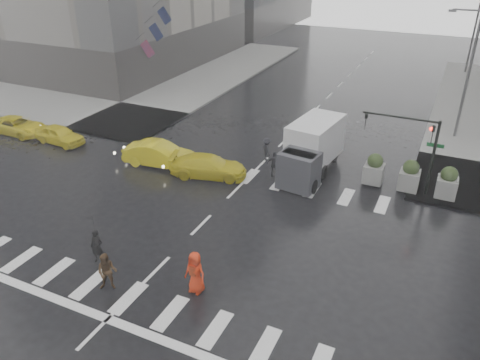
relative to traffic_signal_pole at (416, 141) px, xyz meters
The scene contains 20 objects.
ground 12.47m from the traffic_signal_pole, 138.36° to the right, with size 120.00×120.00×0.00m, color black.
sidewalk_nw 30.21m from the traffic_signal_pole, 161.58° to the left, with size 35.00×35.00×0.15m, color slate.
road_markings 12.47m from the traffic_signal_pole, 138.36° to the right, with size 18.00×48.00×0.01m, color silver, non-canonical shape.
traffic_signal_pole is the anchor object (origin of this frame).
street_lamp_near 10.31m from the traffic_signal_pole, 79.44° to the left, with size 2.15×0.22×9.00m.
street_lamp_far 30.10m from the traffic_signal_pole, 86.45° to the left, with size 2.15×0.22×9.00m.
planter_west 3.01m from the traffic_signal_pole, behind, with size 1.10×1.10×1.80m.
planter_mid 2.24m from the traffic_signal_pole, 91.76° to the left, with size 1.10×1.10×1.80m.
planter_east 3.00m from the traffic_signal_pole, ahead, with size 1.10×1.10×1.80m.
flag_cluster 26.38m from the traffic_signal_pole, 156.46° to the left, with size 2.87×3.06×4.69m.
pedestrian_black 17.26m from the traffic_signal_pole, 132.83° to the right, with size 1.08×1.09×2.43m.
pedestrian_brown 17.29m from the traffic_signal_pole, 126.09° to the right, with size 0.83×0.65×1.71m, color #422C17.
pedestrian_orange 14.33m from the traffic_signal_pole, 118.43° to the right, with size 0.97×0.67×1.89m.
pedestrian_far_a 8.09m from the traffic_signal_pole, 169.51° to the right, with size 0.97×0.59×1.66m, color black.
pedestrian_far_b 9.30m from the traffic_signal_pole, behind, with size 0.99×0.55×1.53m, color black.
taxi_front 23.56m from the traffic_signal_pole, behind, with size 1.53×3.81×1.30m, color #D6C40B.
taxi_mid 15.31m from the traffic_signal_pole, 168.52° to the right, with size 1.61×4.63×1.53m, color #D6C40B.
taxi_rear 11.95m from the traffic_signal_pole, 164.98° to the right, with size 1.88×4.08×1.34m, color #D6C40B.
taxi_far 27.63m from the traffic_signal_pole, behind, with size 2.06×3.95×1.24m, color #D6C40B.
box_truck 6.03m from the traffic_signal_pole, behind, with size 2.24×5.98×3.17m.
Camera 1 is at (10.32, -17.29, 13.07)m, focal length 35.00 mm.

